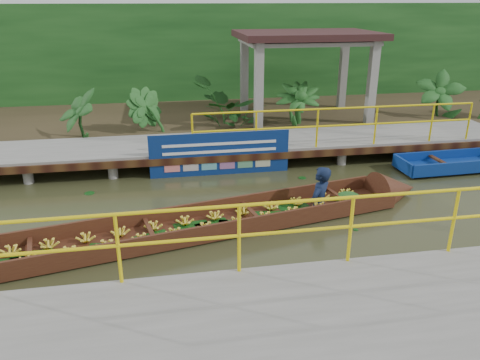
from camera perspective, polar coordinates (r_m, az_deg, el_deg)
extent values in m
plane|color=#2C2F17|center=(9.72, 1.49, -4.29)|extent=(80.00, 80.00, 0.00)
cube|color=#302718|center=(16.67, -3.59, 7.51)|extent=(30.00, 8.00, 0.45)
cube|color=slate|center=(12.76, -1.57, 4.47)|extent=(16.00, 2.00, 0.15)
cube|color=black|center=(11.85, -0.85, 2.72)|extent=(16.00, 0.12, 0.18)
cylinder|color=yellow|center=(12.30, 11.98, 8.54)|extent=(7.50, 0.05, 0.05)
cylinder|color=yellow|center=(12.40, 11.82, 6.52)|extent=(7.50, 0.05, 0.05)
cylinder|color=yellow|center=(12.41, 11.81, 6.30)|extent=(0.05, 0.05, 1.00)
cylinder|color=slate|center=(14.14, -26.92, 2.62)|extent=(0.24, 0.24, 0.55)
cylinder|color=slate|center=(12.18, -19.93, 0.93)|extent=(0.24, 0.24, 0.55)
cylinder|color=slate|center=(13.68, -18.91, 3.24)|extent=(0.24, 0.24, 0.55)
cylinder|color=slate|center=(11.97, -10.50, 1.54)|extent=(0.24, 0.24, 0.55)
cylinder|color=slate|center=(13.49, -10.51, 3.81)|extent=(0.24, 0.24, 0.55)
cylinder|color=slate|center=(12.10, -1.00, 2.12)|extent=(0.24, 0.24, 0.55)
cylinder|color=slate|center=(13.60, -2.05, 4.31)|extent=(0.24, 0.24, 0.55)
cylinder|color=slate|center=(12.55, 8.07, 2.62)|extent=(0.24, 0.24, 0.55)
cylinder|color=slate|center=(14.00, 6.11, 4.70)|extent=(0.24, 0.24, 0.55)
cylinder|color=slate|center=(13.28, 16.33, 3.01)|extent=(0.24, 0.24, 0.55)
cylinder|color=slate|center=(14.67, 13.68, 4.98)|extent=(0.24, 0.24, 0.55)
cylinder|color=slate|center=(14.26, 23.60, 3.31)|extent=(0.24, 0.24, 0.55)
cylinder|color=slate|center=(15.56, 20.50, 5.15)|extent=(0.24, 0.24, 0.55)
cylinder|color=slate|center=(12.10, -1.00, 2.12)|extent=(0.24, 0.24, 0.55)
cube|color=slate|center=(6.49, 18.39, -16.98)|extent=(18.00, 2.40, 0.70)
cylinder|color=yellow|center=(6.69, 15.26, -1.93)|extent=(10.00, 0.05, 0.05)
cylinder|color=yellow|center=(6.88, 14.90, -5.37)|extent=(10.00, 0.05, 0.05)
cylinder|color=yellow|center=(6.90, 14.86, -5.75)|extent=(0.05, 0.05, 1.00)
cube|color=slate|center=(14.24, 2.29, 10.81)|extent=(0.25, 0.25, 2.80)
cube|color=slate|center=(15.40, 15.76, 10.84)|extent=(0.25, 0.25, 2.80)
cube|color=slate|center=(16.56, 0.53, 12.32)|extent=(0.25, 0.25, 2.80)
cube|color=slate|center=(17.56, 12.44, 12.35)|extent=(0.25, 0.25, 2.80)
cube|color=slate|center=(15.68, 8.13, 16.39)|extent=(4.00, 2.60, 0.12)
cube|color=#311918|center=(15.67, 8.17, 17.12)|extent=(4.40, 3.00, 0.20)
cube|color=#144115|center=(18.80, -4.61, 14.57)|extent=(30.00, 0.80, 4.00)
cube|color=#3A190F|center=(9.08, -4.49, -5.88)|extent=(8.22, 2.70, 0.06)
cube|color=#3A190F|center=(9.46, -5.45, -3.78)|extent=(8.02, 1.76, 0.35)
cube|color=#3A190F|center=(8.58, -3.47, -6.49)|extent=(8.02, 1.76, 0.35)
cone|color=#3A190F|center=(11.13, 18.43, -1.21)|extent=(1.21, 1.17, 0.98)
ellipsoid|color=#144115|center=(10.38, 12.99, -2.15)|extent=(0.65, 0.56, 0.27)
imported|color=#0E1934|center=(9.71, 9.89, 1.57)|extent=(0.75, 0.75, 1.76)
cube|color=navy|center=(13.47, 24.94, 1.58)|extent=(3.17, 1.05, 0.10)
cube|color=navy|center=(13.79, 23.90, 2.73)|extent=(3.14, 0.17, 0.31)
cube|color=navy|center=(13.09, 26.20, 1.41)|extent=(3.14, 0.17, 0.31)
cube|color=navy|center=(12.58, 19.24, 1.69)|extent=(0.10, 0.94, 0.31)
cube|color=black|center=(13.12, 23.21, 2.14)|extent=(0.14, 0.95, 0.05)
cube|color=navy|center=(11.74, -2.44, 3.20)|extent=(3.52, 0.03, 1.10)
cube|color=white|center=(11.64, -2.45, 4.43)|extent=(2.86, 0.01, 0.07)
cube|color=white|center=(11.70, -2.43, 3.49)|extent=(2.86, 0.01, 0.07)
imported|color=#144115|center=(14.41, -18.79, 7.82)|extent=(1.06, 1.06, 1.32)
imported|color=#144115|center=(14.23, -10.75, 8.42)|extent=(1.06, 1.06, 1.32)
imported|color=#144115|center=(14.41, -0.66, 8.95)|extent=(1.06, 1.06, 1.32)
imported|color=#144115|center=(14.85, 7.08, 9.17)|extent=(1.06, 1.06, 1.32)
imported|color=#144115|center=(16.97, 23.69, 9.08)|extent=(1.06, 1.06, 1.32)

